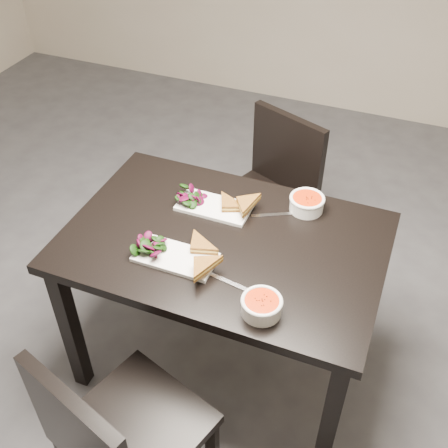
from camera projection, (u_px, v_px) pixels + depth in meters
name	position (u px, v px, depth m)	size (l,w,h in m)	color
ground	(140.00, 318.00, 2.72)	(5.00, 5.00, 0.00)	#47474C
table	(224.00, 257.00, 2.11)	(1.20, 0.80, 0.75)	black
chair_near	(116.00, 435.00, 1.73)	(0.53, 0.53, 0.85)	black
chair_far	(271.00, 189.00, 2.73)	(0.55, 0.55, 0.85)	black
plate_near	(175.00, 257.00, 1.96)	(0.29, 0.15, 0.01)	white
sandwich_near	(193.00, 253.00, 1.93)	(0.15, 0.11, 0.05)	#A87023
salad_near	(150.00, 245.00, 1.97)	(0.09, 0.08, 0.04)	black
soup_bowl_near	(262.00, 305.00, 1.75)	(0.14, 0.14, 0.06)	white
cutlery_near	(232.00, 284.00, 1.87)	(0.18, 0.02, 0.00)	silver
plate_far	(214.00, 207.00, 2.18)	(0.29, 0.15, 0.01)	white
sandwich_far	(228.00, 207.00, 2.13)	(0.15, 0.11, 0.05)	#A87023
salad_far	(191.00, 196.00, 2.19)	(0.09, 0.08, 0.04)	black
soup_bowl_far	(307.00, 202.00, 2.16)	(0.14, 0.14, 0.06)	white
cutlery_far	(273.00, 215.00, 2.15)	(0.18, 0.02, 0.00)	silver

